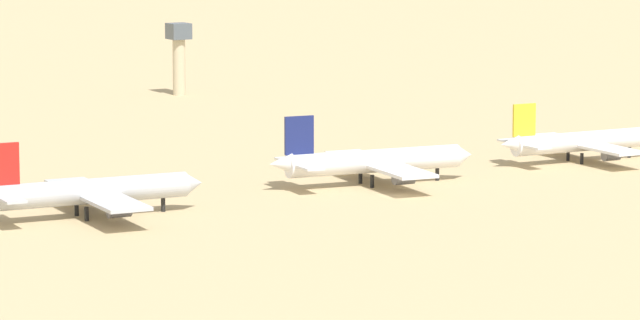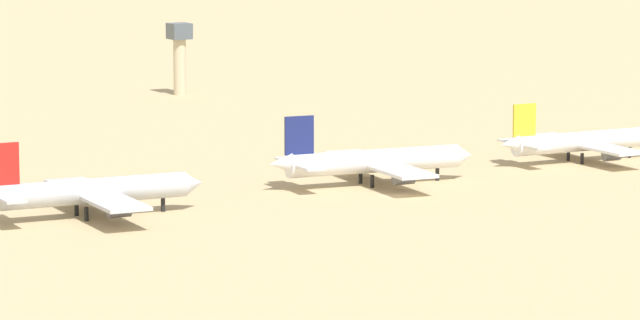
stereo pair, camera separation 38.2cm
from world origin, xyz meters
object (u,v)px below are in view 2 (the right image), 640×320
at_px(parked_jet_yellow_5, 580,142).
at_px(parked_jet_red_3, 88,192).
at_px(control_tower, 180,52).
at_px(parked_jet_navy_4, 372,161).

bearing_deg(parked_jet_yellow_5, parked_jet_red_3, -173.35).
distance_m(parked_jet_yellow_5, control_tower, 142.06).
distance_m(parked_jet_navy_4, control_tower, 147.57).
relative_size(parked_jet_yellow_5, control_tower, 2.01).
bearing_deg(control_tower, parked_jet_yellow_5, -82.31).
distance_m(parked_jet_red_3, control_tower, 172.84).
bearing_deg(parked_jet_red_3, control_tower, 63.27).
height_order(parked_jet_navy_4, parked_jet_yellow_5, parked_jet_navy_4).
xyz_separation_m(parked_jet_red_3, control_tower, (87.05, 149.16, 6.71)).
height_order(parked_jet_navy_4, control_tower, control_tower).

